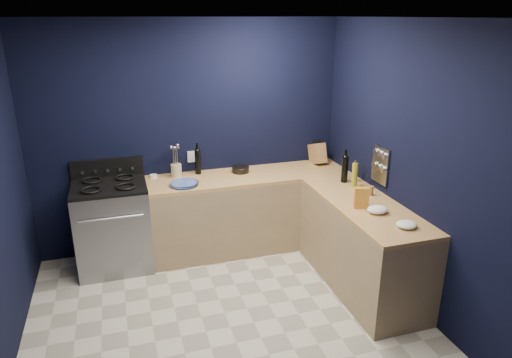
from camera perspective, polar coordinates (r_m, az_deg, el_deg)
name	(u,v)px	position (r m, az deg, el deg)	size (l,w,h in m)	color
floor	(230,328)	(4.32, -3.21, -17.89)	(3.50, 3.50, 0.02)	beige
ceiling	(223,16)	(3.43, -4.08, 19.44)	(3.50, 3.50, 0.02)	silver
wall_back	(190,138)	(5.32, -8.13, 5.09)	(3.50, 0.02, 2.60)	black
wall_right	(417,170)	(4.40, 19.26, 1.06)	(0.02, 3.50, 2.60)	black
wall_front	(320,325)	(2.20, 7.93, -17.42)	(3.50, 0.02, 2.60)	black
cab_back	(249,212)	(5.43, -0.85, -4.14)	(2.30, 0.63, 0.86)	#987F5A
top_back	(249,176)	(5.26, -0.88, 0.35)	(2.30, 0.63, 0.04)	olive
cab_right	(361,247)	(4.78, 12.91, -8.16)	(0.63, 1.67, 0.86)	#987F5A
top_right	(365,205)	(4.59, 13.33, -3.18)	(0.63, 1.67, 0.04)	olive
gas_range	(113,227)	(5.22, -17.21, -5.72)	(0.76, 0.66, 0.92)	gray
oven_door	(114,241)	(4.94, -17.14, -7.34)	(0.59, 0.02, 0.42)	black
cooktop	(109,186)	(5.05, -17.75, -0.83)	(0.76, 0.66, 0.03)	black
backguard	(107,168)	(5.30, -17.89, 1.32)	(0.76, 0.06, 0.20)	black
spice_panel	(380,165)	(4.85, 15.12, 1.68)	(0.02, 0.28, 0.38)	gray
wall_outlet	(191,157)	(5.36, -7.98, 2.76)	(0.09, 0.02, 0.13)	white
plate_stack	(184,184)	(4.97, -8.90, -0.60)	(0.29, 0.29, 0.04)	#395199
ramekin	(153,176)	(5.28, -12.56, 0.35)	(0.09, 0.09, 0.03)	white
utensil_crock	(176,170)	(5.24, -9.82, 1.04)	(0.12, 0.12, 0.15)	beige
wine_bottle_back	(198,162)	(5.28, -7.20, 2.09)	(0.07, 0.07, 0.28)	black
lemon_basket	(241,169)	(5.33, -1.92, 1.22)	(0.19, 0.19, 0.07)	black
knife_block	(317,154)	(5.68, 7.60, 3.13)	(0.13, 0.22, 0.24)	olive
wine_bottle_right	(345,169)	(5.07, 10.91, 1.16)	(0.07, 0.07, 0.29)	black
oil_bottle	(355,175)	(4.96, 12.09, 0.50)	(0.06, 0.06, 0.26)	#9A9421
spice_jar_near	(360,188)	(4.81, 12.69, -1.12)	(0.05, 0.05, 0.11)	olive
spice_jar_far	(371,191)	(4.78, 14.02, -1.42)	(0.05, 0.05, 0.10)	olive
crouton_bag	(361,198)	(4.44, 12.87, -2.27)	(0.14, 0.06, 0.20)	maroon
towel_front	(377,210)	(4.38, 14.78, -3.67)	(0.19, 0.16, 0.07)	white
towel_end	(406,225)	(4.17, 18.10, -5.37)	(0.18, 0.16, 0.05)	white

